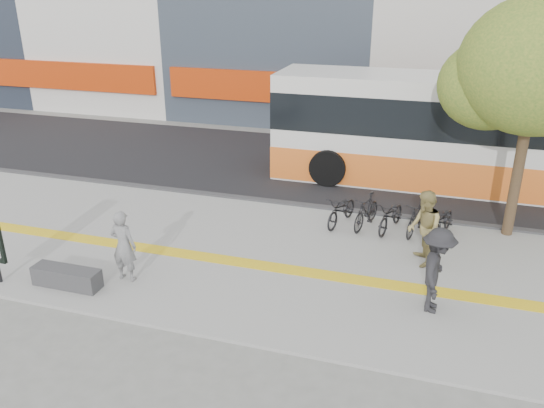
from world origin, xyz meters
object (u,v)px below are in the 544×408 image
(pedestrian_tan, at_px, (424,229))
(bench, at_px, (67,277))
(street_tree, at_px, (535,69))
(bus, at_px, (479,137))
(seated_woman, at_px, (124,246))
(pedestrian_dark, at_px, (437,270))

(pedestrian_tan, bearing_deg, bench, -79.52)
(street_tree, xyz_separation_m, bus, (-0.77, 3.68, -2.76))
(bus, height_order, seated_woman, bus)
(pedestrian_tan, bearing_deg, bus, 153.31)
(street_tree, height_order, pedestrian_dark, street_tree)
(bench, relative_size, pedestrian_dark, 0.86)
(bus, distance_m, pedestrian_dark, 8.35)
(seated_woman, bearing_deg, bench, 33.66)
(bus, relative_size, pedestrian_dark, 7.28)
(seated_woman, bearing_deg, street_tree, -145.89)
(bench, relative_size, seated_woman, 0.93)
(pedestrian_dark, bearing_deg, pedestrian_tan, 13.80)
(street_tree, xyz_separation_m, seated_woman, (-8.66, -5.34, -3.58))
(bench, xyz_separation_m, street_tree, (9.78, 6.02, 4.21))
(pedestrian_tan, relative_size, pedestrian_dark, 1.01)
(street_tree, relative_size, bus, 0.47)
(bench, height_order, seated_woman, seated_woman)
(bench, xyz_separation_m, bus, (9.01, 9.70, 1.45))
(bus, xyz_separation_m, seated_woman, (-7.89, -9.02, -0.82))
(bus, bearing_deg, pedestrian_tan, -102.69)
(seated_woman, distance_m, pedestrian_dark, 6.87)
(bench, height_order, street_tree, street_tree)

